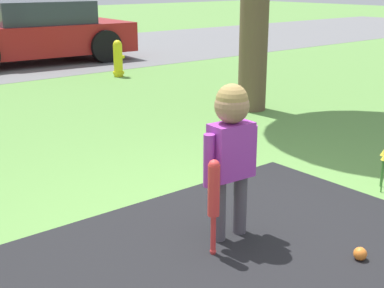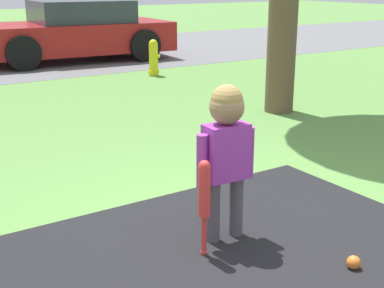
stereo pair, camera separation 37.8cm
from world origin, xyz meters
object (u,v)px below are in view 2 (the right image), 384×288
fire_hydrant (154,58)px  sports_ball (354,262)px  child (226,141)px  parked_car (75,32)px  baseball_bat (204,195)px

fire_hydrant → sports_ball: bearing=-109.4°
child → sports_ball: size_ratio=12.40×
child → fire_hydrant: (2.73, 5.83, -0.37)m
fire_hydrant → parked_car: (-0.44, 2.63, 0.29)m
baseball_bat → parked_car: bearing=73.5°
child → fire_hydrant: child is taller
child → baseball_bat: bearing=-151.1°
sports_ball → fire_hydrant: fire_hydrant is taller
fire_hydrant → baseball_bat: bearing=-116.6°
sports_ball → parked_car: bearing=78.5°
fire_hydrant → child: bearing=-115.1°
sports_ball → parked_car: (1.87, 9.21, 0.56)m
sports_ball → fire_hydrant: bearing=70.6°
sports_ball → fire_hydrant: 6.99m
child → baseball_bat: size_ratio=1.65×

